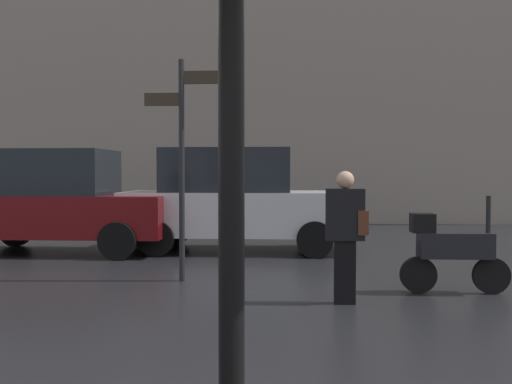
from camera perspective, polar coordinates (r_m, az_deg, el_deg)
The scene contains 6 objects.
pedestrian_with_bag at distance 6.73m, azimuth 8.98°, elevation -3.61°, with size 0.48×0.24×1.54m.
parked_scooter at distance 7.65m, azimuth 18.86°, elevation -5.45°, with size 1.36×0.32×1.23m.
parked_car_left at distance 11.15m, azimuth -2.07°, elevation -0.76°, with size 4.42×1.90×1.99m.
parked_car_right at distance 11.54m, azimuth -19.10°, elevation -0.85°, with size 4.11×1.90×1.96m.
street_signpost at distance 8.08m, azimuth -7.37°, elevation 4.40°, with size 1.08×0.08×3.10m.
building_block at distance 19.01m, azimuth 1.63°, elevation 18.10°, with size 19.23×2.14×13.65m, color gray.
Camera 1 is at (0.59, -2.56, 1.52)m, focal length 40.19 mm.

